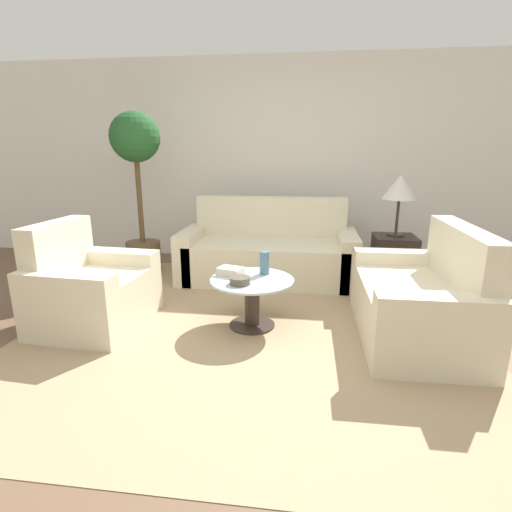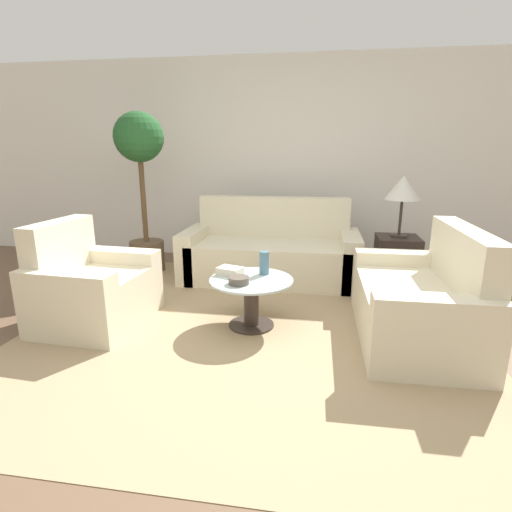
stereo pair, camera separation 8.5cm
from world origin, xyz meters
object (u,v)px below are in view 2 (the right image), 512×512
Objects in this scene: armchair at (90,290)px; bowl at (239,280)px; sofa_main at (271,253)px; potted_plant at (141,169)px; coffee_table at (251,296)px; vase at (264,263)px; table_lamp at (403,189)px; loveseat at (424,305)px; book_stack at (230,271)px.

bowl is (1.31, -0.02, 0.16)m from armchair.
potted_plant is (-1.54, 0.05, 0.94)m from sofa_main.
armchair is (-1.39, -1.47, -0.00)m from sofa_main.
vase reaches higher than coffee_table.
table_lamp reaches higher than bowl.
coffee_table is 0.30m from vase.
armchair is 1.39m from coffee_table.
loveseat reaches higher than armchair.
vase is (0.09, -1.20, 0.23)m from sofa_main.
armchair is at bearing -88.41° from loveseat.
armchair is 3.18m from table_lamp.
potted_plant reaches higher than coffee_table.
vase is 0.84× the size of book_stack.
book_stack is (-0.20, 0.08, 0.18)m from coffee_table.
vase is at bearing -85.88° from sofa_main.
loveseat is at bearing -0.92° from coffee_table.
sofa_main is 12.04× the size of bowl.
potted_plant is at bearing -116.46° from loveseat.
potted_plant reaches higher than book_stack.
potted_plant is at bearing 133.56° from bowl.
bowl is at bearing -46.44° from potted_plant.
coffee_table is 2.02m from table_lamp.
book_stack is (-1.56, 0.10, 0.16)m from loveseat.
sofa_main is 1.44× the size of loveseat.
sofa_main is at bearing 100.26° from book_stack.
vase is at bearing 60.56° from bowl.
coffee_table is 0.28m from book_stack.
armchair is at bearing 179.04° from bowl.
bowl is at bearing -118.47° from coffee_table.
coffee_table is 1.08× the size of table_lamp.
loveseat is (2.75, 0.10, 0.00)m from armchair.
potted_plant is at bearing 142.46° from vase.
table_lamp is 0.34× the size of potted_plant.
vase reaches higher than book_stack.
sofa_main is 1.35m from coffee_table.
potted_plant is at bearing 154.61° from book_stack.
coffee_table is 0.37× the size of potted_plant.
table_lamp is at bearing -3.92° from sofa_main.
potted_plant reaches higher than loveseat.
loveseat is 1.57m from book_stack.
coffee_table is (1.39, 0.12, -0.01)m from armchair.
table_lamp is (1.38, 1.25, 0.79)m from coffee_table.
book_stack is at bearing -98.80° from sofa_main.
coffee_table is (-1.36, 0.02, -0.02)m from loveseat.
bowl is at bearing -87.14° from armchair.
sofa_main is 2.03× the size of armchair.
loveseat is 0.73× the size of potted_plant.
loveseat is at bearing -84.18° from armchair.
bowl reaches higher than coffee_table.
coffee_table is 0.24m from bowl.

